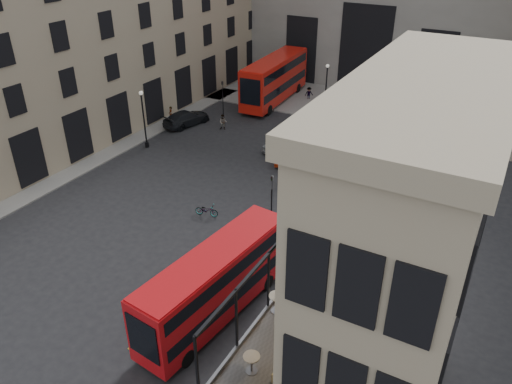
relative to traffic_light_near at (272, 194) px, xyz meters
The scene contains 31 objects.
ground 12.28m from the traffic_light_near, 85.24° to the right, with size 140.00×140.00×0.00m, color black.
host_building_main 17.11m from the traffic_light_near, 47.61° to the right, with size 7.26×11.40×15.10m.
host_frontage 14.15m from the traffic_light_near, 57.99° to the right, with size 3.00×11.00×4.50m, color tan.
cafe_floor 14.31m from the traffic_light_near, 57.99° to the right, with size 3.00×10.00×0.10m, color slate.
building_left 28.61m from the traffic_light_near, 162.87° to the left, with size 14.60×50.60×22.00m.
gateway 36.87m from the traffic_light_near, 96.34° to the left, with size 35.00×10.60×18.00m.
pavement_far 26.58m from the traffic_light_near, 100.89° to the left, with size 40.00×12.00×0.12m, color slate.
pavement_left 21.13m from the traffic_light_near, behind, with size 8.00×48.00×0.12m, color slate.
traffic_light_near is the anchor object (origin of this frame).
traffic_light_far 21.26m from the traffic_light_near, 131.19° to the left, with size 0.16×0.20×3.80m.
street_lamp_a 17.09m from the traffic_light_near, 159.44° to the left, with size 0.36×0.36×5.33m.
street_lamp_b 22.56m from the traffic_light_near, 102.80° to the left, with size 0.36×0.36×5.33m.
bus_near 9.35m from the traffic_light_near, 80.77° to the right, with size 3.44×10.36×4.06m.
bus_far 25.68m from the traffic_light_near, 116.62° to the left, with size 3.44×12.43×4.91m.
car_a 12.46m from the traffic_light_near, 111.69° to the left, with size 1.80×4.47×1.52m, color #919598.
car_b 10.76m from the traffic_light_near, 109.65° to the left, with size 1.67×4.80×1.58m, color #962209.
car_c 20.20m from the traffic_light_near, 142.64° to the left, with size 2.09×5.14×1.49m, color black.
bicycle 5.12m from the traffic_light_near, 165.32° to the right, with size 0.59×1.71×0.90m, color gray.
cyclist 6.08m from the traffic_light_near, 110.13° to the left, with size 0.56×0.37×1.53m, color yellow.
pedestrian_a 17.82m from the traffic_light_near, 133.01° to the left, with size 0.76×0.59×1.56m, color gray.
pedestrian_b 26.57m from the traffic_light_near, 108.08° to the left, with size 0.98×0.57×1.52m, color gray.
pedestrian_c 20.98m from the traffic_light_near, 85.49° to the left, with size 1.08×0.45×1.85m, color gray.
pedestrian_d 23.97m from the traffic_light_near, 70.74° to the left, with size 0.81×0.53×1.66m, color gray.
pedestrian_e 21.84m from the traffic_light_near, 145.75° to the left, with size 0.58×0.38×1.59m, color gray.
cafe_table_near 16.89m from the traffic_light_near, 65.23° to the right, with size 0.61×0.61×0.77m.
cafe_table_mid 13.79m from the traffic_light_near, 61.96° to the right, with size 0.66×0.66×0.82m.
cafe_table_far 11.76m from the traffic_light_near, 52.67° to the right, with size 0.67×0.67×0.84m.
cafe_chair_a 17.26m from the traffic_light_near, 61.88° to the right, with size 0.43×0.43×0.78m.
cafe_chair_b 14.71m from the traffic_light_near, 54.36° to the right, with size 0.39×0.39×0.76m.
cafe_chair_c 14.22m from the traffic_light_near, 53.41° to the right, with size 0.49×0.49×0.81m.
cafe_chair_d 12.73m from the traffic_light_near, 46.05° to the right, with size 0.49×0.49×0.94m.
Camera 1 is at (12.12, -13.92, 19.03)m, focal length 35.00 mm.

